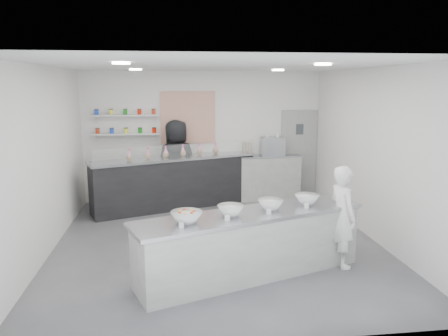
# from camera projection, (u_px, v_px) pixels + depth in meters

# --- Properties ---
(floor) EXTENTS (6.00, 6.00, 0.00)m
(floor) POSITION_uv_depth(u_px,v_px,m) (218.00, 243.00, 7.54)
(floor) COLOR #515156
(floor) RESTS_ON ground
(ceiling) EXTENTS (6.00, 6.00, 0.00)m
(ceiling) POSITION_uv_depth(u_px,v_px,m) (217.00, 65.00, 6.97)
(ceiling) COLOR white
(ceiling) RESTS_ON floor
(back_wall) EXTENTS (5.50, 0.00, 5.50)m
(back_wall) POSITION_uv_depth(u_px,v_px,m) (203.00, 137.00, 10.18)
(back_wall) COLOR white
(back_wall) RESTS_ON floor
(left_wall) EXTENTS (0.00, 6.00, 6.00)m
(left_wall) POSITION_uv_depth(u_px,v_px,m) (45.00, 161.00, 6.92)
(left_wall) COLOR white
(left_wall) RESTS_ON floor
(right_wall) EXTENTS (0.00, 6.00, 6.00)m
(right_wall) POSITION_uv_depth(u_px,v_px,m) (374.00, 155.00, 7.59)
(right_wall) COLOR white
(right_wall) RESTS_ON floor
(back_door) EXTENTS (0.88, 0.04, 2.10)m
(back_door) POSITION_uv_depth(u_px,v_px,m) (299.00, 154.00, 10.52)
(back_door) COLOR #969693
(back_door) RESTS_ON floor
(pattern_panel) EXTENTS (1.25, 0.03, 1.20)m
(pattern_panel) POSITION_uv_depth(u_px,v_px,m) (188.00, 118.00, 10.03)
(pattern_panel) COLOR #D25836
(pattern_panel) RESTS_ON back_wall
(jar_shelf_lower) EXTENTS (1.45, 0.22, 0.04)m
(jar_shelf_lower) POSITION_uv_depth(u_px,v_px,m) (126.00, 134.00, 9.85)
(jar_shelf_lower) COLOR silver
(jar_shelf_lower) RESTS_ON back_wall
(jar_shelf_upper) EXTENTS (1.45, 0.22, 0.04)m
(jar_shelf_upper) POSITION_uv_depth(u_px,v_px,m) (126.00, 115.00, 9.77)
(jar_shelf_upper) COLOR silver
(jar_shelf_upper) RESTS_ON back_wall
(preserve_jars) EXTENTS (1.45, 0.10, 0.56)m
(preserve_jars) POSITION_uv_depth(u_px,v_px,m) (126.00, 122.00, 9.78)
(preserve_jars) COLOR red
(preserve_jars) RESTS_ON jar_shelf_lower
(downlight_0) EXTENTS (0.24, 0.24, 0.02)m
(downlight_0) POSITION_uv_depth(u_px,v_px,m) (121.00, 63.00, 5.83)
(downlight_0) COLOR white
(downlight_0) RESTS_ON ceiling
(downlight_1) EXTENTS (0.24, 0.24, 0.02)m
(downlight_1) POSITION_uv_depth(u_px,v_px,m) (323.00, 65.00, 6.17)
(downlight_1) COLOR white
(downlight_1) RESTS_ON ceiling
(downlight_2) EXTENTS (0.24, 0.24, 0.02)m
(downlight_2) POSITION_uv_depth(u_px,v_px,m) (135.00, 70.00, 8.37)
(downlight_2) COLOR white
(downlight_2) RESTS_ON ceiling
(downlight_3) EXTENTS (0.24, 0.24, 0.02)m
(downlight_3) POSITION_uv_depth(u_px,v_px,m) (278.00, 70.00, 8.71)
(downlight_3) COLOR white
(downlight_3) RESTS_ON ceiling
(prep_counter) EXTENTS (3.48, 1.90, 0.93)m
(prep_counter) POSITION_uv_depth(u_px,v_px,m) (251.00, 244.00, 6.22)
(prep_counter) COLOR #9C9C98
(prep_counter) RESTS_ON floor
(back_bar) EXTENTS (3.69, 1.90, 1.14)m
(back_bar) POSITION_uv_depth(u_px,v_px,m) (175.00, 182.00, 9.64)
(back_bar) COLOR black
(back_bar) RESTS_ON floor
(sneeze_guard) EXTENTS (3.41, 1.27, 0.31)m
(sneeze_guard) POSITION_uv_depth(u_px,v_px,m) (180.00, 152.00, 9.23)
(sneeze_guard) COLOR white
(sneeze_guard) RESTS_ON back_bar
(espresso_ledge) EXTENTS (1.43, 0.46, 1.06)m
(espresso_ledge) POSITION_uv_depth(u_px,v_px,m) (270.00, 177.00, 10.34)
(espresso_ledge) COLOR #9C9C98
(espresso_ledge) RESTS_ON floor
(espresso_machine) EXTENTS (0.54, 0.37, 0.41)m
(espresso_machine) POSITION_uv_depth(u_px,v_px,m) (272.00, 147.00, 10.20)
(espresso_machine) COLOR #93969E
(espresso_machine) RESTS_ON espresso_ledge
(cup_stacks) EXTENTS (0.24, 0.24, 0.32)m
(cup_stacks) POSITION_uv_depth(u_px,v_px,m) (247.00, 149.00, 10.14)
(cup_stacks) COLOR tan
(cup_stacks) RESTS_ON espresso_ledge
(prep_bowls) EXTENTS (2.34, 1.23, 0.15)m
(prep_bowls) POSITION_uv_depth(u_px,v_px,m) (251.00, 208.00, 6.12)
(prep_bowls) COLOR white
(prep_bowls) RESTS_ON prep_counter
(label_cards) EXTENTS (2.01, 0.04, 0.07)m
(label_cards) POSITION_uv_depth(u_px,v_px,m) (245.00, 221.00, 5.64)
(label_cards) COLOR white
(label_cards) RESTS_ON prep_counter
(cookie_bags) EXTENTS (2.05, 0.86, 0.26)m
(cookie_bags) POSITION_uv_depth(u_px,v_px,m) (174.00, 151.00, 9.51)
(cookie_bags) COLOR pink
(cookie_bags) RESTS_ON back_bar
(woman_prep) EXTENTS (0.46, 0.62, 1.54)m
(woman_prep) POSITION_uv_depth(u_px,v_px,m) (342.00, 216.00, 6.50)
(woman_prep) COLOR white
(woman_prep) RESTS_ON floor
(staff_left) EXTENTS (0.90, 0.75, 1.71)m
(staff_left) POSITION_uv_depth(u_px,v_px,m) (173.00, 168.00, 9.83)
(staff_left) COLOR black
(staff_left) RESTS_ON floor
(staff_right) EXTENTS (1.11, 0.91, 1.94)m
(staff_right) POSITION_uv_depth(u_px,v_px,m) (177.00, 163.00, 9.82)
(staff_right) COLOR black
(staff_right) RESTS_ON floor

